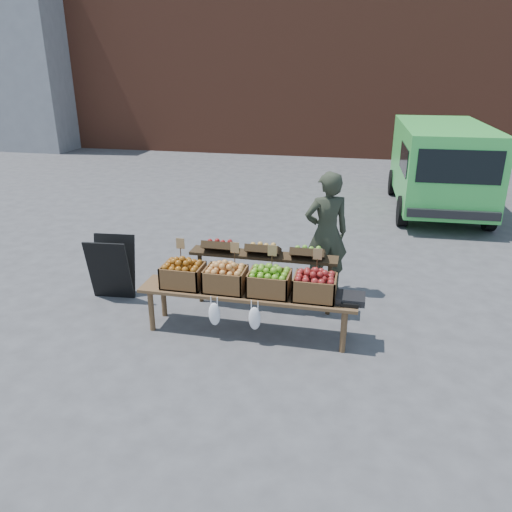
% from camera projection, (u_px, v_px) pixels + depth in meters
% --- Properties ---
extents(ground, '(80.00, 80.00, 0.00)m').
position_uv_depth(ground, '(253.00, 343.00, 6.09)').
color(ground, '#49494C').
extents(brick_building, '(24.00, 4.00, 10.00)m').
position_uv_depth(brick_building, '(345.00, 9.00, 17.92)').
color(brick_building, brown).
rests_on(brick_building, ground).
extents(delivery_van, '(2.14, 4.39, 1.93)m').
position_uv_depth(delivery_van, '(439.00, 169.00, 11.22)').
color(delivery_van, '#3FC84F').
rests_on(delivery_van, ground).
extents(vendor, '(0.78, 0.66, 1.81)m').
position_uv_depth(vendor, '(326.00, 233.00, 7.17)').
color(vendor, '#2A2F22').
rests_on(vendor, ground).
extents(chalkboard_sign, '(0.63, 0.39, 0.92)m').
position_uv_depth(chalkboard_sign, '(112.00, 268.00, 7.13)').
color(chalkboard_sign, black).
rests_on(chalkboard_sign, ground).
extents(back_table, '(2.10, 0.44, 1.04)m').
position_uv_depth(back_table, '(263.00, 273.00, 6.79)').
color(back_table, '#322414').
rests_on(back_table, ground).
extents(display_bench, '(2.70, 0.56, 0.57)m').
position_uv_depth(display_bench, '(247.00, 312.00, 6.23)').
color(display_bench, brown).
rests_on(display_bench, ground).
extents(crate_golden_apples, '(0.50, 0.40, 0.28)m').
position_uv_depth(crate_golden_apples, '(183.00, 275.00, 6.24)').
color(crate_golden_apples, '#A35F16').
rests_on(crate_golden_apples, display_bench).
extents(crate_russet_pears, '(0.50, 0.40, 0.28)m').
position_uv_depth(crate_russet_pears, '(225.00, 279.00, 6.13)').
color(crate_russet_pears, gold).
rests_on(crate_russet_pears, display_bench).
extents(crate_red_apples, '(0.50, 0.40, 0.28)m').
position_uv_depth(crate_red_apples, '(269.00, 283.00, 6.02)').
color(crate_red_apples, '#4F900F').
rests_on(crate_red_apples, display_bench).
extents(crate_green_apples, '(0.50, 0.40, 0.28)m').
position_uv_depth(crate_green_apples, '(315.00, 287.00, 5.91)').
color(crate_green_apples, maroon).
rests_on(crate_green_apples, display_bench).
extents(weighing_scale, '(0.34, 0.30, 0.08)m').
position_uv_depth(weighing_scale, '(350.00, 298.00, 5.86)').
color(weighing_scale, black).
rests_on(weighing_scale, display_bench).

